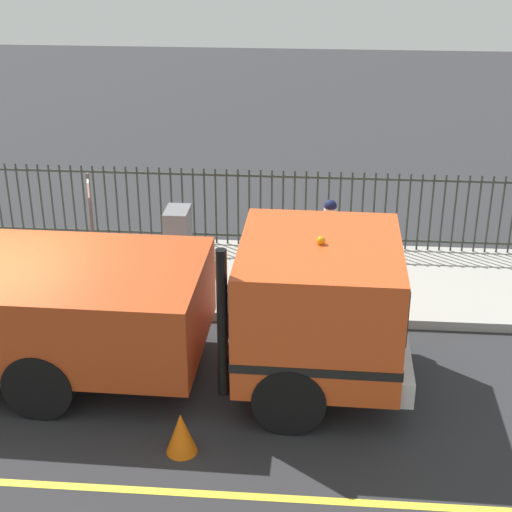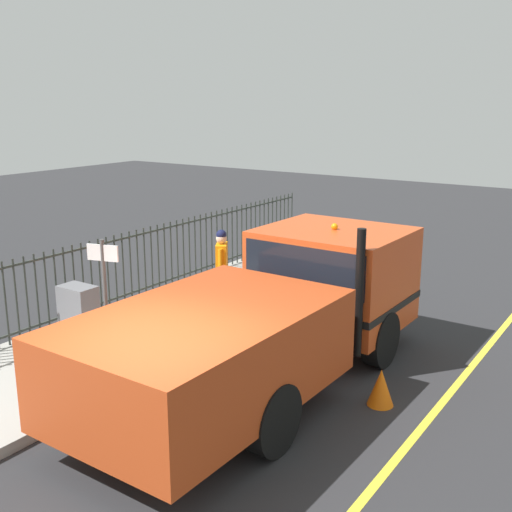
% 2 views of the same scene
% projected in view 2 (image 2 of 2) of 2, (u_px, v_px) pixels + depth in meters
% --- Properties ---
extents(ground_plane, '(56.66, 56.66, 0.00)m').
position_uv_depth(ground_plane, '(150.00, 465.00, 7.75)').
color(ground_plane, '#2B2B2D').
rests_on(ground_plane, ground).
extents(work_truck, '(2.58, 6.94, 2.52)m').
position_uv_depth(work_truck, '(281.00, 307.00, 9.86)').
color(work_truck, '#D84C1E').
rests_on(work_truck, ground).
extents(worker_standing, '(0.44, 0.54, 1.68)m').
position_uv_depth(worker_standing, '(222.00, 261.00, 12.78)').
color(worker_standing, orange).
rests_on(worker_standing, sidewalk_slab).
extents(utility_cabinet, '(0.67, 0.44, 1.00)m').
position_uv_depth(utility_cabinet, '(79.00, 313.00, 11.28)').
color(utility_cabinet, slate).
rests_on(utility_cabinet, sidewalk_slab).
extents(traffic_cone, '(0.39, 0.39, 0.56)m').
position_uv_depth(traffic_cone, '(381.00, 387.00, 9.21)').
color(traffic_cone, orange).
rests_on(traffic_cone, ground).
extents(street_sign, '(0.49, 0.17, 2.29)m').
position_uv_depth(street_sign, '(105.00, 296.00, 9.21)').
color(street_sign, '#4C4C4C').
rests_on(street_sign, sidewalk_slab).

